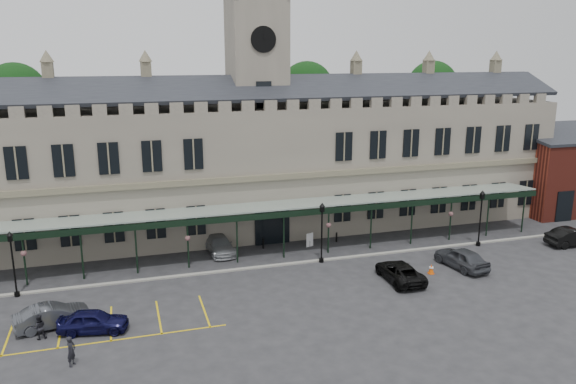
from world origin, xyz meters
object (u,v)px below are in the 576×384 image
object	(u,v)px
lamp_post_right	(481,213)
car_left_b	(52,316)
lamp_post_mid	(322,227)
car_van	(400,272)
person_a	(71,351)
sign_board	(310,240)
traffic_cone	(431,269)
car_taxi	(219,245)
clock_tower	(257,94)
car_right_b	(573,237)
station_building	(258,164)
car_left_a	(93,321)
lamp_post_left	(13,258)
person_b	(39,327)
car_right_a	(461,258)

from	to	relation	value
lamp_post_right	car_left_b	size ratio (longest dim) A/B	1.13
lamp_post_mid	car_van	distance (m)	7.30
lamp_post_mid	person_a	xyz separation A→B (m)	(-18.68, -10.87, -2.16)
sign_board	person_a	distance (m)	24.11
traffic_cone	lamp_post_mid	bearing A→B (deg)	146.71
sign_board	car_taxi	size ratio (longest dim) A/B	0.25
clock_tower	car_right_b	xyz separation A→B (m)	(25.73, -13.37, -12.30)
lamp_post_mid	car_taxi	size ratio (longest dim) A/B	1.03
station_building	traffic_cone	bearing A→B (deg)	-57.11
station_building	lamp_post_right	world-z (taller)	station_building
clock_tower	sign_board	bearing A→B (deg)	-66.30
traffic_cone	car_van	distance (m)	3.10
car_right_b	lamp_post_right	bearing A→B (deg)	74.52
sign_board	car_left_a	size ratio (longest dim) A/B	0.30
clock_tower	car_left_b	distance (m)	27.01
lamp_post_left	car_taxi	distance (m)	16.28
lamp_post_left	car_left_b	bearing A→B (deg)	-62.83
car_taxi	car_left_a	bearing A→B (deg)	-134.01
clock_tower	person_b	xyz separation A→B (m)	(-18.08, -17.91, -12.33)
lamp_post_left	lamp_post_right	distance (m)	37.99
lamp_post_mid	traffic_cone	size ratio (longest dim) A/B	6.59
car_right_b	person_b	size ratio (longest dim) A/B	3.16
clock_tower	car_van	bearing A→B (deg)	-66.56
person_b	person_a	bearing A→B (deg)	109.63
lamp_post_mid	car_left_a	world-z (taller)	lamp_post_mid
lamp_post_mid	car_taxi	xyz separation A→B (m)	(-7.66, 4.76, -2.31)
traffic_cone	car_right_a	bearing A→B (deg)	7.75
traffic_cone	lamp_post_right	bearing A→B (deg)	31.42
station_building	lamp_post_mid	distance (m)	11.52
lamp_post_mid	sign_board	bearing A→B (deg)	85.10
car_taxi	car_right_a	world-z (taller)	car_right_a
lamp_post_left	car_left_a	xyz separation A→B (m)	(5.41, -7.11, -2.16)
sign_board	person_b	distance (m)	23.81
lamp_post_right	person_b	size ratio (longest dim) A/B	3.30
station_building	clock_tower	xyz separation A→B (m)	(0.00, 0.09, 6.64)
sign_board	car_left_a	world-z (taller)	car_left_a
lamp_post_mid	car_taxi	bearing A→B (deg)	148.11
person_a	lamp_post_left	bearing A→B (deg)	49.87
clock_tower	car_right_a	xyz separation A→B (m)	(13.00, -15.20, -12.27)
lamp_post_right	car_right_a	world-z (taller)	lamp_post_right
lamp_post_left	car_van	bearing A→B (deg)	-11.05
car_left_a	lamp_post_right	bearing A→B (deg)	-66.76
car_right_b	car_left_b	bearing A→B (deg)	94.88
station_building	car_right_a	bearing A→B (deg)	-49.30
car_left_a	person_b	distance (m)	3.08
car_right_a	person_b	distance (m)	31.20
station_building	car_right_a	size ratio (longest dim) A/B	12.20
lamp_post_left	sign_board	bearing A→B (deg)	9.63
car_van	car_right_a	xyz separation A→B (m)	(6.00, 0.94, 0.13)
car_van	person_a	bearing A→B (deg)	15.01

